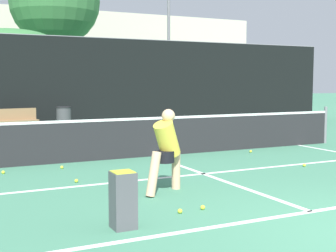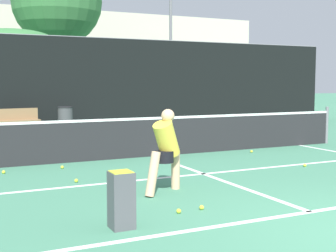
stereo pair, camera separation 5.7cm
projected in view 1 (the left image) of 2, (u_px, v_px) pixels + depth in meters
The scene contains 21 objects.
court_baseline_near at pixel (311, 212), 6.47m from camera, with size 11.00×0.10×0.01m, color white.
court_service_line at pixel (203, 174), 9.12m from camera, with size 8.25×0.10×0.01m, color white.
court_center_mark at pixel (211, 176), 8.87m from camera, with size 0.10×5.36×0.01m, color white.
net at pixel (153, 135), 11.22m from camera, with size 11.09×0.09×1.07m.
fence_back at pixel (73, 83), 17.84m from camera, with size 24.00×0.06×3.51m.
player_practicing at pixel (166, 148), 7.58m from camera, with size 1.00×0.97×1.36m.
tennis_ball_scattered_0 at pixel (76, 181), 8.34m from camera, with size 0.07×0.07×0.07m, color #D1E033.
tennis_ball_scattered_1 at pixel (3, 172), 9.11m from camera, with size 0.07×0.07×0.07m, color #D1E033.
tennis_ball_scattered_4 at pixel (180, 211), 6.39m from camera, with size 0.07×0.07×0.07m, color #D1E033.
tennis_ball_scattered_5 at pixel (203, 207), 6.57m from camera, with size 0.07×0.07×0.07m, color #D1E033.
tennis_ball_scattered_6 at pixel (62, 167), 9.65m from camera, with size 0.07×0.07×0.07m, color #D1E033.
tennis_ball_scattered_7 at pixel (251, 151), 11.84m from camera, with size 0.07×0.07×0.07m, color #D1E033.
tennis_ball_scattered_8 at pixel (304, 165), 9.89m from camera, with size 0.07×0.07×0.07m, color #D1E033.
ball_hopper at pixel (123, 199), 5.72m from camera, with size 0.28×0.28×0.71m.
courtside_bench at pixel (16, 120), 16.19m from camera, with size 1.54×0.59×0.86m.
trash_bin at pixel (64, 119), 16.89m from camera, with size 0.55×0.55×0.89m.
parked_car at pixel (98, 106), 22.28m from camera, with size 1.83×4.48×1.51m.
floodlight_mast at pixel (169, 14), 25.36m from camera, with size 1.10×0.24×8.53m.
tree_mid at pixel (55, 1), 25.67m from camera, with size 4.94×4.94×8.68m.
tree_east at pixel (10, 40), 20.88m from camera, with size 3.66×3.66×4.13m.
building_far at pixel (14, 58), 31.39m from camera, with size 36.00×2.40×6.69m, color beige.
Camera 1 is at (-4.55, -3.77, 1.80)m, focal length 50.00 mm.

